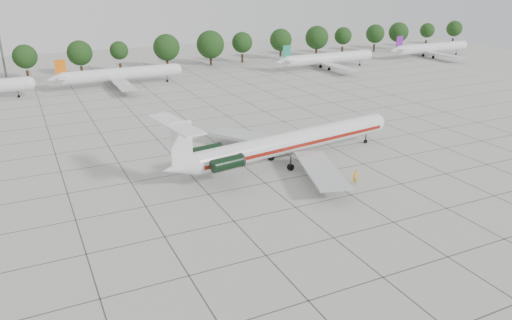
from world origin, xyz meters
The scene contains 8 objects.
ground centered at (0.00, 0.00, 0.00)m, with size 260.00×260.00×0.00m, color #A7A7A0.
apron_joints centered at (0.00, 15.00, 0.01)m, with size 170.00×170.00×0.02m, color #383838.
main_airliner centered at (5.49, 5.00, 3.21)m, with size 38.62×30.19×9.10m.
ground_crew centered at (10.60, -5.20, 0.97)m, with size 0.71×0.46×1.94m, color #F7AA0E.
bg_airliner_c centered at (-4.99, 67.43, 2.91)m, with size 28.24×27.20×7.40m.
bg_airliner_d centered at (52.56, 65.05, 2.91)m, with size 28.24×27.20×7.40m.
bg_airliner_e centered at (93.60, 67.51, 2.91)m, with size 28.24×27.20×7.40m.
tree_line centered at (-11.68, 85.00, 5.98)m, with size 249.86×8.44×10.22m.
Camera 1 is at (-27.46, -53.96, 26.45)m, focal length 35.00 mm.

